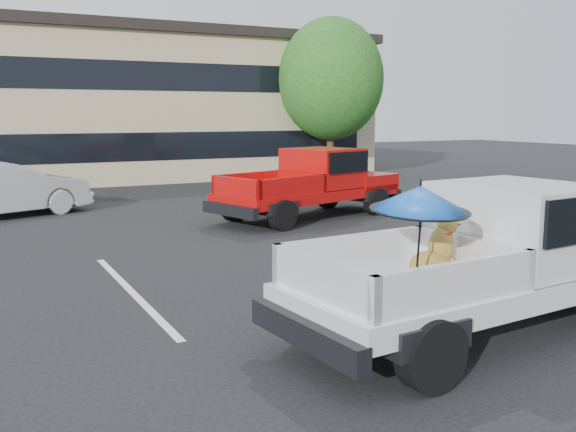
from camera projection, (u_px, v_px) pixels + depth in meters
name	position (u px, v px, depth m)	size (l,w,h in m)	color
ground	(364.00, 300.00, 9.63)	(90.00, 90.00, 0.00)	black
stripe_left	(132.00, 292.00, 10.03)	(0.12, 5.00, 0.01)	silver
stripe_right	(433.00, 254.00, 12.75)	(0.12, 5.00, 0.01)	silver
motel_building	(138.00, 104.00, 28.46)	(20.40, 8.40, 6.30)	tan
tree_right	(331.00, 79.00, 27.09)	(4.46, 4.46, 6.78)	#332114
tree_back	(200.00, 81.00, 32.72)	(4.68, 4.68, 7.11)	#332114
silver_pickup	(505.00, 249.00, 8.18)	(5.84, 2.48, 2.06)	black
red_pickup	(319.00, 180.00, 17.30)	(5.89, 3.42, 1.84)	black
silver_sedan	(1.00, 189.00, 17.26)	(1.61, 4.62, 1.52)	silver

